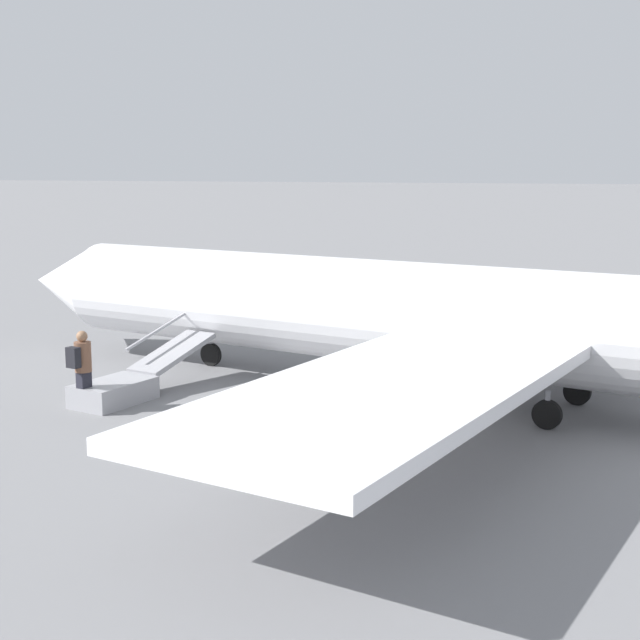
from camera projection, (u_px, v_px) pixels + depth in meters
ground_plane at (464, 402)px, 19.87m from camera, size 600.00×600.00×0.00m
airplane_main at (505, 322)px, 19.11m from camera, size 27.87×21.27×6.32m
boarding_stairs at (126, 383)px, 20.07m from camera, size 1.59×4.12×1.61m
passenger at (82, 365)px, 19.03m from camera, size 0.37×0.56×1.74m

